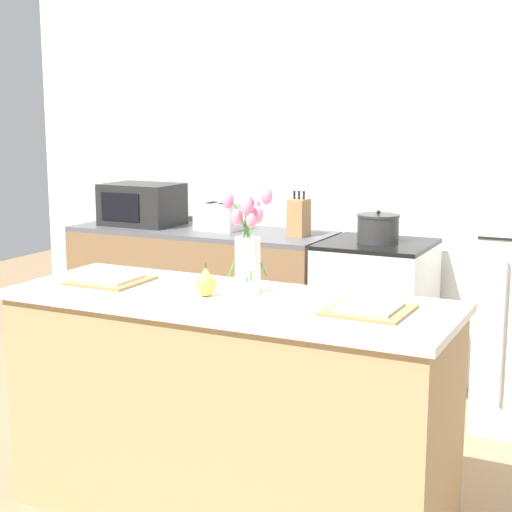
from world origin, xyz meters
TOP-DOWN VIEW (x-y plane):
  - back_wall at (0.00, 2.00)m, footprint 5.20×0.08m
  - kitchen_island at (0.00, 0.00)m, footprint 1.80×0.66m
  - back_counter at (-1.06, 1.60)m, footprint 1.68×0.60m
  - stove_range at (0.10, 1.60)m, footprint 0.60×0.61m
  - flower_vase at (0.05, 0.07)m, footprint 0.18×0.16m
  - pear_figurine at (-0.08, -0.04)m, footprint 0.08×0.08m
  - plate_setting_left at (-0.57, 0.01)m, footprint 0.30×0.30m
  - plate_setting_right at (0.57, 0.01)m, footprint 0.30×0.30m
  - toaster at (-0.94, 1.61)m, footprint 0.28×0.18m
  - cooking_pot at (0.11, 1.59)m, footprint 0.24×0.24m
  - microwave at (-1.50, 1.60)m, footprint 0.48×0.37m
  - knife_block at (-0.39, 1.61)m, footprint 0.10×0.14m

SIDE VIEW (x-z plane):
  - stove_range at x=0.10m, z-range 0.00..0.92m
  - back_counter at x=-1.06m, z-range 0.00..0.92m
  - kitchen_island at x=0.00m, z-range 0.00..0.93m
  - plate_setting_left at x=-0.57m, z-range 0.93..0.95m
  - plate_setting_right at x=0.57m, z-range 0.93..0.95m
  - pear_figurine at x=-0.08m, z-range 0.92..1.05m
  - cooking_pot at x=0.11m, z-range 0.91..1.09m
  - toaster at x=-0.94m, z-range 0.92..1.09m
  - knife_block at x=-0.39m, z-range 0.90..1.17m
  - microwave at x=-1.50m, z-range 0.92..1.19m
  - flower_vase at x=0.05m, z-range 0.90..1.33m
  - back_wall at x=0.00m, z-range 0.00..2.70m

